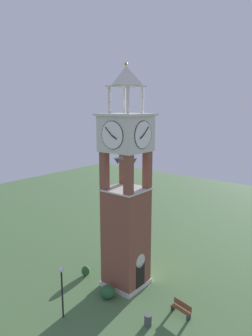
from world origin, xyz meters
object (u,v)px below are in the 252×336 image
at_px(park_bench, 181,308).
at_px(lamp_post, 62,283).
at_px(clock_tower, 126,200).
at_px(trash_bin, 148,320).

height_order(park_bench, lamp_post, lamp_post).
bearing_deg(clock_tower, park_bench, -96.22).
relative_size(park_bench, trash_bin, 2.07).
bearing_deg(lamp_post, park_bench, -49.28).
bearing_deg(clock_tower, lamp_post, 172.44).
distance_m(clock_tower, trash_bin, 8.66).
relative_size(lamp_post, trash_bin, 4.74).
xyz_separation_m(lamp_post, trash_bin, (3.01, -5.14, -2.24)).
height_order(clock_tower, lamp_post, clock_tower).
height_order(clock_tower, trash_bin, clock_tower).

